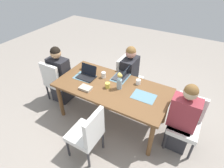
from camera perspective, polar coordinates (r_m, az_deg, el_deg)
ground_plane at (r=3.55m, az=0.00°, el=-10.56°), size 10.00×10.00×0.00m
dining_table at (r=3.09m, az=0.00°, el=-1.98°), size 1.90×0.93×0.76m
chair_head_left_left_near at (r=3.82m, az=-17.10°, el=1.26°), size 0.44×0.44×0.90m
person_head_left_left_near at (r=3.80m, az=-15.77°, el=1.91°), size 0.40×0.36×1.19m
chair_head_right_left_mid at (r=3.05m, az=22.16°, el=-10.46°), size 0.44×0.44×0.90m
person_head_right_left_mid at (r=2.98m, az=20.87°, el=-10.70°), size 0.40×0.36×1.19m
chair_far_left_far at (r=3.78m, az=4.72°, el=2.52°), size 0.44×0.44×0.90m
person_far_left_far at (r=3.69m, az=5.38°, el=2.10°), size 0.36×0.40×1.19m
chair_near_right_near at (r=2.71m, az=-7.44°, el=-14.82°), size 0.44×0.44×0.90m
flower_vase at (r=2.92m, az=2.34°, el=0.89°), size 0.09×0.09×0.29m
placemat_head_left_left_near at (r=3.31m, az=-8.50°, el=2.23°), size 0.38×0.28×0.00m
placemat_head_right_left_mid at (r=2.88m, az=9.88°, el=-3.85°), size 0.36×0.26×0.00m
placemat_far_left_far at (r=3.26m, az=2.66°, el=2.10°), size 0.27×0.36×0.00m
laptop_far_left_far at (r=3.24m, az=3.20°, el=2.70°), size 0.22×0.32×0.21m
laptop_head_left_left_near at (r=3.28m, az=-7.77°, el=2.88°), size 0.32×0.22×0.21m
coffee_mug_near_left at (r=3.23m, az=-2.63°, el=2.85°), size 0.08×0.08×0.11m
coffee_mug_near_right at (r=2.99m, az=-1.39°, el=-0.42°), size 0.08×0.08×0.09m
coffee_mug_centre_left at (r=3.10m, az=8.20°, el=0.64°), size 0.08×0.08×0.09m
coffee_mug_centre_right at (r=3.52m, az=-8.71°, el=5.47°), size 0.08×0.08×0.11m
book_red_cover at (r=3.01m, az=-8.24°, el=-1.26°), size 0.20×0.14×0.04m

